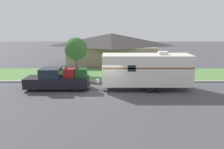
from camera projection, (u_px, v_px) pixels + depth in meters
The scene contains 8 objects.
ground_plane at pixel (107, 93), 19.23m from camera, with size 120.00×120.00×0.00m, color #47474C.
curb_strip at pixel (107, 81), 22.87m from camera, with size 80.00×0.30×0.14m.
lawn_strip at pixel (108, 74), 26.44m from camera, with size 80.00×7.00×0.03m.
house_across_street at pixel (111, 48), 33.36m from camera, with size 13.91×7.09×4.62m.
pickup_truck at pixel (57, 80), 20.18m from camera, with size 5.89×2.02×2.08m.
travel_trailer at pixel (146, 70), 20.00m from camera, with size 9.11×2.51×3.54m.
mailbox at pixel (61, 71), 23.27m from camera, with size 0.48×0.20×1.39m.
tree_in_yard at pixel (75, 49), 25.59m from camera, with size 2.67×2.67×4.45m.
Camera 1 is at (0.41, -18.38, 5.89)m, focal length 35.00 mm.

